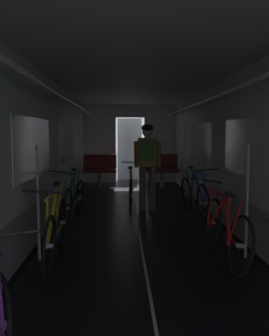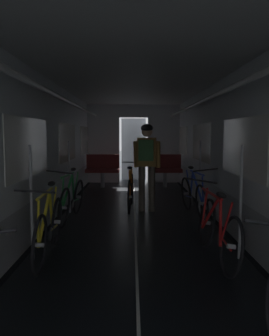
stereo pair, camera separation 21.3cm
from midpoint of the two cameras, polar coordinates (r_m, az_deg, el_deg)
train_car_shell at (r=5.74m, az=1.18°, el=7.15°), size 3.14×12.34×2.57m
bench_seat_far_left at (r=10.28m, az=-4.55°, el=0.08°), size 0.98×0.51×0.95m
bench_seat_far_right at (r=10.31m, az=5.48°, el=0.09°), size 0.98×0.51×0.95m
bicycle_red at (r=4.48m, az=14.52°, el=-9.57°), size 0.44×1.69×0.96m
bicycle_green at (r=6.39m, az=-9.15°, el=-4.95°), size 0.44×1.69×0.95m
bicycle_yellow at (r=4.50m, az=-12.26°, el=-9.41°), size 0.44×1.69×0.95m
bicycle_blue at (r=6.76m, az=10.38°, el=-4.38°), size 0.48×1.69×0.95m
person_cyclist_aisle at (r=6.96m, az=2.85°, el=1.69°), size 0.55×0.42×1.73m
bicycle_orange_in_aisle at (r=7.29m, az=0.21°, el=-3.57°), size 0.44×1.69×0.93m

